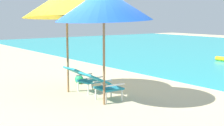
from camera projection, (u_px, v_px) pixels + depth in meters
The scene contains 6 objects.
ground_plane at pixel (200, 78), 10.05m from camera, with size 40.00×40.00×0.00m, color beige.
lounge_chair_left at pixel (84, 77), 8.05m from camera, with size 0.58×0.90×0.68m.
lounge_chair_right at pixel (102, 84), 7.25m from camera, with size 0.57×0.90×0.68m.
beach_umbrella_left at pixel (67, 3), 7.89m from camera, with size 2.52×2.49×2.58m.
beach_umbrella_right at pixel (104, 5), 6.74m from camera, with size 2.47×2.49×2.48m.
beach_ball at pixel (79, 79), 9.19m from camera, with size 0.25×0.25×0.25m, color #1E9E60.
Camera 1 is at (6.36, -4.04, 1.88)m, focal length 52.63 mm.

